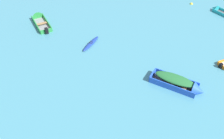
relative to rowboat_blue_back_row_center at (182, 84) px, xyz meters
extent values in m
cube|color=#4C4C51|center=(-0.49, 0.42, -0.35)|extent=(3.63, 3.36, 0.14)
cube|color=blue|center=(-0.06, 0.93, -0.14)|extent=(2.99, 2.58, 0.56)
cube|color=blue|center=(-0.93, -0.08, -0.14)|extent=(2.99, 2.58, 0.56)
cube|color=blue|center=(-1.96, 1.68, -0.14)|extent=(0.95, 1.08, 0.56)
cone|color=blue|center=(1.04, -0.89, -0.11)|extent=(1.50, 1.55, 1.28)
cube|color=#937047|center=(-0.64, 0.55, -0.03)|extent=(1.08, 1.17, 0.03)
cube|color=#937047|center=(0.21, -0.18, -0.03)|extent=(1.08, 1.17, 0.03)
ellipsoid|color=#236633|center=(-0.49, 0.42, 0.28)|extent=(3.35, 3.11, 0.40)
ellipsoid|color=navy|center=(-6.53, 7.60, -0.29)|extent=(2.16, 2.57, 0.26)
torus|color=black|center=(-6.53, 7.60, -0.17)|extent=(0.50, 0.50, 0.06)
cube|color=gray|center=(-11.46, 12.44, -0.37)|extent=(2.15, 3.73, 0.11)
cube|color=#288C3D|center=(-12.07, 12.26, -0.20)|extent=(1.13, 3.56, 0.44)
cube|color=#288C3D|center=(-10.85, 12.62, -0.20)|extent=(1.13, 3.56, 0.44)
cube|color=#288C3D|center=(-10.93, 10.67, -0.20)|extent=(1.23, 0.48, 0.44)
cone|color=#288C3D|center=(-12.01, 14.28, -0.18)|extent=(1.41, 1.16, 1.22)
cube|color=#937047|center=(-11.41, 12.26, -0.11)|extent=(1.20, 0.69, 0.03)
cube|color=black|center=(-10.89, 10.52, -0.05)|extent=(0.41, 0.42, 0.62)
cube|color=orange|center=(4.61, 1.78, -0.27)|extent=(0.32, 1.02, 0.30)
cube|color=black|center=(4.50, 1.76, -0.17)|extent=(0.31, 0.31, 0.42)
cube|color=teal|center=(9.51, 10.37, -0.24)|extent=(1.30, 2.69, 0.36)
cone|color=teal|center=(9.31, 11.97, -0.22)|extent=(1.15, 1.01, 0.95)
sphere|color=yellow|center=(7.23, 13.98, -0.42)|extent=(0.38, 0.38, 0.38)
camera|label=1|loc=(-8.55, -13.75, 14.66)|focal=41.19mm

